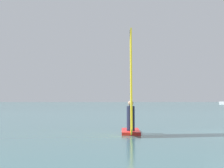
{
  "coord_description": "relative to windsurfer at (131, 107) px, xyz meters",
  "views": [
    {
      "loc": [
        -11.92,
        -11.23,
        1.29
      ],
      "look_at": [
        -0.73,
        10.1,
        2.39
      ],
      "focal_mm": 61.48,
      "sensor_mm": 36.0,
      "label": 1
    }
  ],
  "objects": [
    {
      "name": "windsurfer",
      "position": [
        0.0,
        0.0,
        0.0
      ],
      "size": [
        2.11,
        3.36,
        4.36
      ],
      "rotation": [
        0.0,
        0.0,
        1.06
      ],
      "color": "red",
      "rests_on": "ground_plane"
    }
  ]
}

